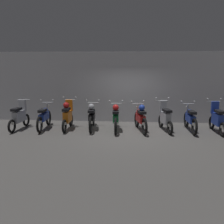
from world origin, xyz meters
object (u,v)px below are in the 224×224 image
(motorbike_slot_0, at_px, (19,117))
(motorbike_slot_1, at_px, (44,117))
(motorbike_slot_2, at_px, (68,116))
(motorbike_slot_5, at_px, (140,118))
(motorbike_slot_4, at_px, (116,118))
(motorbike_slot_7, at_px, (190,119))
(motorbike_slot_6, at_px, (165,118))
(motorbike_slot_8, at_px, (217,119))
(motorbike_slot_3, at_px, (92,116))

(motorbike_slot_0, xyz_separation_m, motorbike_slot_1, (0.98, 0.15, -0.03))
(motorbike_slot_2, distance_m, motorbike_slot_5, 2.95)
(motorbike_slot_0, bearing_deg, motorbike_slot_4, 1.25)
(motorbike_slot_7, bearing_deg, motorbike_slot_1, -179.18)
(motorbike_slot_4, relative_size, motorbike_slot_6, 1.17)
(motorbike_slot_2, distance_m, motorbike_slot_6, 3.92)
(motorbike_slot_0, bearing_deg, motorbike_slot_1, 8.85)
(motorbike_slot_0, distance_m, motorbike_slot_5, 4.91)
(motorbike_slot_1, xyz_separation_m, motorbike_slot_5, (3.93, -0.04, 0.04))
(motorbike_slot_5, bearing_deg, motorbike_slot_1, 179.48)
(motorbike_slot_1, height_order, motorbike_slot_6, motorbike_slot_6)
(motorbike_slot_1, bearing_deg, motorbike_slot_5, -0.52)
(motorbike_slot_2, bearing_deg, motorbike_slot_6, 0.67)
(motorbike_slot_0, relative_size, motorbike_slot_1, 0.86)
(motorbike_slot_8, bearing_deg, motorbike_slot_0, -179.27)
(motorbike_slot_0, bearing_deg, motorbike_slot_2, 4.08)
(motorbike_slot_2, relative_size, motorbike_slot_7, 0.86)
(motorbike_slot_0, xyz_separation_m, motorbike_slot_4, (3.93, 0.09, 0.00))
(motorbike_slot_2, relative_size, motorbike_slot_8, 1.00)
(motorbike_slot_3, xyz_separation_m, motorbike_slot_7, (3.93, 0.01, -0.04))
(motorbike_slot_0, height_order, motorbike_slot_8, motorbike_slot_8)
(motorbike_slot_4, height_order, motorbike_slot_8, motorbike_slot_8)
(motorbike_slot_1, distance_m, motorbike_slot_8, 6.88)
(motorbike_slot_4, bearing_deg, motorbike_slot_7, 2.93)
(motorbike_slot_6, relative_size, motorbike_slot_7, 0.86)
(motorbike_slot_6, distance_m, motorbike_slot_8, 1.97)
(motorbike_slot_2, xyz_separation_m, motorbike_slot_8, (5.90, -0.04, -0.04))
(motorbike_slot_4, bearing_deg, motorbike_slot_8, 0.21)
(motorbike_slot_1, bearing_deg, motorbike_slot_2, -0.72)
(motorbike_slot_3, bearing_deg, motorbike_slot_0, -175.65)
(motorbike_slot_7, bearing_deg, motorbike_slot_5, -176.51)
(motorbike_slot_6, height_order, motorbike_slot_7, motorbike_slot_6)
(motorbike_slot_3, bearing_deg, motorbike_slot_1, -177.92)
(motorbike_slot_6, bearing_deg, motorbike_slot_5, -175.95)
(motorbike_slot_3, bearing_deg, motorbike_slot_7, 0.18)
(motorbike_slot_3, bearing_deg, motorbike_slot_4, -8.01)
(motorbike_slot_6, bearing_deg, motorbike_slot_0, -178.19)
(motorbike_slot_2, xyz_separation_m, motorbike_slot_4, (1.97, -0.05, -0.04))
(motorbike_slot_6, bearing_deg, motorbike_slot_3, 179.25)
(motorbike_slot_0, bearing_deg, motorbike_slot_5, 1.36)
(motorbike_slot_2, height_order, motorbike_slot_4, motorbike_slot_2)
(motorbike_slot_2, height_order, motorbike_slot_6, same)
(motorbike_slot_0, height_order, motorbike_slot_7, motorbike_slot_0)
(motorbike_slot_2, height_order, motorbike_slot_5, motorbike_slot_2)
(motorbike_slot_5, relative_size, motorbike_slot_6, 1.16)
(motorbike_slot_0, relative_size, motorbike_slot_5, 0.87)
(motorbike_slot_2, height_order, motorbike_slot_8, same)
(motorbike_slot_3, height_order, motorbike_slot_5, same)
(motorbike_slot_1, distance_m, motorbike_slot_4, 2.95)
(motorbike_slot_6, bearing_deg, motorbike_slot_7, 2.95)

